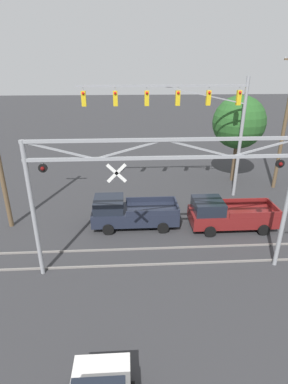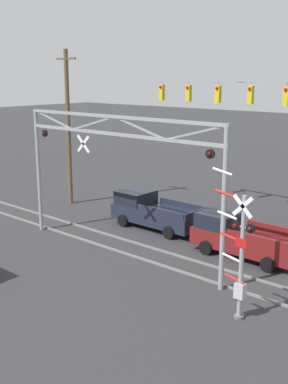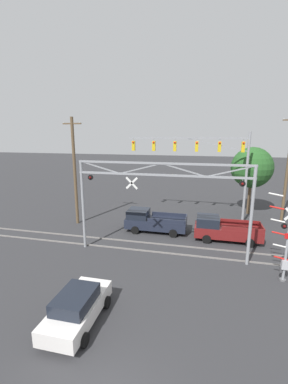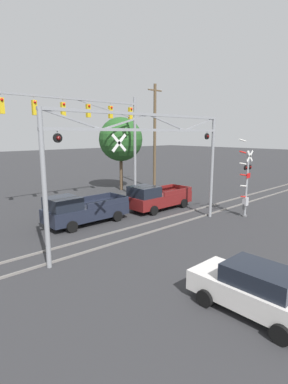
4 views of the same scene
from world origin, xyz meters
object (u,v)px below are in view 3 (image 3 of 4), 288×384
at_px(traffic_signal_span, 210,157).
at_px(pickup_truck_following, 224,229).
at_px(background_tree_beyond_span, 252,168).
at_px(pickup_truck_lead, 153,221).
at_px(crossing_signal_mast, 285,246).
at_px(sedan_waiting, 77,307).
at_px(utility_pole_right, 288,168).
at_px(crossing_gantry, 161,190).
at_px(utility_pole_left, 75,171).

bearing_deg(traffic_signal_span, pickup_truck_following, -75.22).
bearing_deg(background_tree_beyond_span, pickup_truck_lead, -140.51).
relative_size(crossing_signal_mast, sedan_waiting, 1.29).
relative_size(pickup_truck_following, utility_pole_right, 0.50).
relative_size(crossing_gantry, sedan_waiting, 2.89).
distance_m(crossing_signal_mast, sedan_waiting, 11.78).
distance_m(sedan_waiting, background_tree_beyond_span, 22.42).
distance_m(crossing_gantry, utility_pole_right, 14.64).
height_order(sedan_waiting, utility_pole_right, utility_pole_right).
distance_m(pickup_truck_lead, pickup_truck_following, 6.06).
height_order(pickup_truck_lead, background_tree_beyond_span, background_tree_beyond_span).
distance_m(crossing_gantry, traffic_signal_span, 9.47).
bearing_deg(crossing_gantry, crossing_signal_mast, -12.06).
bearing_deg(crossing_gantry, sedan_waiting, -108.27).
distance_m(traffic_signal_span, background_tree_beyond_span, 5.56).
relative_size(crossing_signal_mast, utility_pole_left, 0.53).
distance_m(crossing_signal_mast, traffic_signal_span, 11.95).
bearing_deg(crossing_signal_mast, utility_pole_left, 158.70).
bearing_deg(pickup_truck_lead, traffic_signal_span, 42.00).
relative_size(pickup_truck_following, background_tree_beyond_span, 0.73).
relative_size(utility_pole_left, utility_pole_right, 0.97).
distance_m(traffic_signal_span, utility_pole_right, 7.45).
bearing_deg(traffic_signal_span, crossing_gantry, -110.60).
xyz_separation_m(pickup_truck_following, background_tree_beyond_span, (3.07, 8.09, 4.13)).
height_order(traffic_signal_span, utility_pole_right, utility_pole_right).
bearing_deg(background_tree_beyond_span, sedan_waiting, -117.43).
xyz_separation_m(traffic_signal_span, pickup_truck_lead, (-4.75, -4.27, -5.39)).
height_order(crossing_gantry, pickup_truck_lead, crossing_gantry).
relative_size(pickup_truck_lead, utility_pole_left, 0.53).
xyz_separation_m(sedan_waiting, utility_pole_right, (13.04, 17.71, 4.54)).
bearing_deg(crossing_signal_mast, utility_pole_right, 75.82).
bearing_deg(utility_pole_right, sedan_waiting, -126.37).
bearing_deg(utility_pole_right, utility_pole_left, -164.85).
relative_size(crossing_signal_mast, pickup_truck_lead, 0.99).
relative_size(traffic_signal_span, background_tree_beyond_span, 1.62).
height_order(crossing_signal_mast, pickup_truck_following, crossing_signal_mast).
distance_m(traffic_signal_span, pickup_truck_lead, 8.36).
xyz_separation_m(pickup_truck_following, utility_pole_right, (5.97, 6.26, 4.42)).
relative_size(pickup_truck_lead, utility_pole_right, 0.52).
height_order(crossing_gantry, background_tree_beyond_span, background_tree_beyond_span).
relative_size(crossing_gantry, pickup_truck_following, 2.28).
bearing_deg(sedan_waiting, traffic_signal_span, 70.48).
xyz_separation_m(pickup_truck_following, utility_pole_left, (-13.58, 0.97, 4.24)).
xyz_separation_m(pickup_truck_lead, background_tree_beyond_span, (9.10, 7.50, 4.13)).
bearing_deg(utility_pole_right, background_tree_beyond_span, 147.77).
xyz_separation_m(crossing_gantry, crossing_signal_mast, (7.57, -1.62, -2.58)).
height_order(traffic_signal_span, sedan_waiting, traffic_signal_span).
relative_size(sedan_waiting, utility_pole_right, 0.40).
bearing_deg(utility_pole_right, pickup_truck_lead, -154.72).
bearing_deg(sedan_waiting, utility_pole_left, 117.67).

